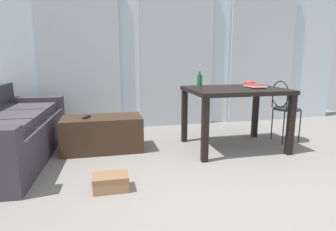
# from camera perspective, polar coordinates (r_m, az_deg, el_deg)

# --- Properties ---
(ground_plane) EXTENTS (7.37, 7.37, 0.00)m
(ground_plane) POSITION_cam_1_polar(r_m,az_deg,el_deg) (3.28, 10.30, -9.11)
(ground_plane) COLOR gray
(wall_back) EXTENTS (6.14, 0.10, 2.62)m
(wall_back) POSITION_cam_1_polar(r_m,az_deg,el_deg) (4.91, 1.71, 13.41)
(wall_back) COLOR silver
(wall_back) RESTS_ON ground
(curtains) EXTENTS (4.36, 0.03, 2.29)m
(curtains) POSITION_cam_1_polar(r_m,az_deg,el_deg) (4.82, 1.96, 11.53)
(curtains) COLOR #B2B7BC
(curtains) RESTS_ON ground
(couch) EXTENTS (0.99, 2.14, 0.80)m
(couch) POSITION_cam_1_polar(r_m,az_deg,el_deg) (3.69, -30.14, -3.14)
(couch) COLOR #38333D
(couch) RESTS_ON ground
(coffee_table) EXTENTS (0.97, 0.49, 0.43)m
(coffee_table) POSITION_cam_1_polar(r_m,az_deg,el_deg) (3.65, -12.99, -3.57)
(coffee_table) COLOR #382619
(coffee_table) RESTS_ON ground
(craft_table) EXTENTS (1.17, 0.91, 0.77)m
(craft_table) POSITION_cam_1_polar(r_m,az_deg,el_deg) (3.67, 13.24, 3.73)
(craft_table) COLOR black
(craft_table) RESTS_ON ground
(wire_chair) EXTENTS (0.36, 0.37, 0.85)m
(wire_chair) POSITION_cam_1_polar(r_m,az_deg,el_deg) (4.18, 22.16, 2.18)
(wire_chair) COLOR black
(wire_chair) RESTS_ON ground
(bottle_near) EXTENTS (0.07, 0.07, 0.20)m
(bottle_near) POSITION_cam_1_polar(r_m,az_deg,el_deg) (3.77, 6.39, 7.03)
(bottle_near) COLOR #195B2D
(bottle_near) RESTS_ON craft_table
(bowl) EXTENTS (0.14, 0.14, 0.07)m
(bowl) POSITION_cam_1_polar(r_m,az_deg,el_deg) (4.08, 16.04, 6.34)
(bowl) COLOR #9E3833
(bowl) RESTS_ON craft_table
(book_stack) EXTENTS (0.19, 0.29, 0.04)m
(book_stack) POSITION_cam_1_polar(r_m,az_deg,el_deg) (3.78, 16.94, 5.68)
(book_stack) COLOR red
(book_stack) RESTS_ON craft_table
(tv_remote_primary) EXTENTS (0.09, 0.16, 0.02)m
(tv_remote_primary) POSITION_cam_1_polar(r_m,az_deg,el_deg) (3.58, -16.02, -0.31)
(tv_remote_primary) COLOR black
(tv_remote_primary) RESTS_ON coffee_table
(shoebox) EXTENTS (0.31, 0.22, 0.14)m
(shoebox) POSITION_cam_1_polar(r_m,az_deg,el_deg) (2.62, -11.44, -12.97)
(shoebox) COLOR #996B47
(shoebox) RESTS_ON ground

